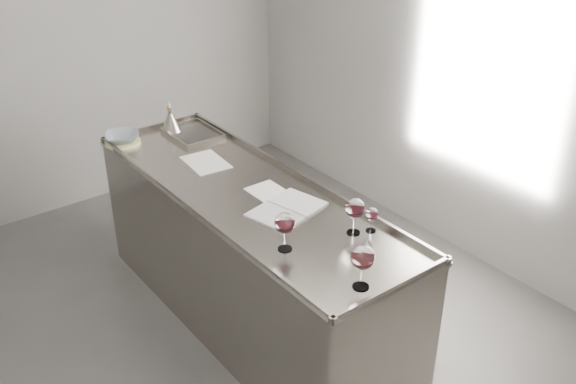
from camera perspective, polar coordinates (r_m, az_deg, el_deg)
room_shell at (r=3.08m, az=-8.58°, el=2.80°), size 4.54×5.04×2.84m
counter at (r=3.99m, az=-3.54°, el=-5.90°), size 0.77×2.42×0.97m
wine_glass_left at (r=2.89m, az=6.64°, el=-5.89°), size 0.11×0.11×0.22m
wine_glass_middle at (r=3.14m, az=-0.28°, el=-2.87°), size 0.10×0.10×0.21m
wine_glass_right at (r=3.29m, az=5.96°, el=-1.50°), size 0.10×0.10×0.20m
wine_glass_small at (r=3.34m, az=7.46°, el=-2.01°), size 0.07×0.07×0.14m
notebook at (r=3.54m, az=-0.11°, el=-1.53°), size 0.46×0.37×0.02m
loose_paper_top at (r=4.12m, az=-7.31°, el=2.65°), size 0.26×0.34×0.00m
loose_paper_under at (r=3.72m, az=-1.61°, el=-0.07°), size 0.20×0.28×0.00m
trivet at (r=4.49m, az=-14.47°, el=4.31°), size 0.25×0.25×0.02m
ceramic_bowl at (r=4.48m, az=-14.53°, el=4.75°), size 0.29×0.29×0.06m
wine_funnel at (r=4.61m, az=-10.38°, el=6.14°), size 0.15×0.15×0.22m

